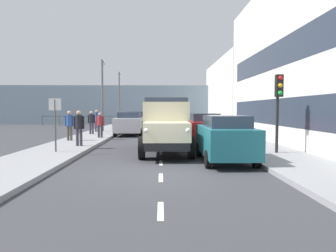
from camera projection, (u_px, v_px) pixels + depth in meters
ground_plane at (161, 140)px, 19.37m from camera, size 80.00×80.00×0.00m
sidewalk_left at (235, 139)px, 19.46m from camera, size 2.76×35.59×0.15m
sidewalk_right at (86, 139)px, 19.26m from camera, size 2.76×35.59×0.15m
road_centreline_markings at (161, 142)px, 18.00m from camera, size 0.12×30.62×0.01m
building_terrace at (336, 60)px, 16.89m from camera, size 7.10×18.07×9.30m
building_far_block at (249, 94)px, 33.75m from camera, size 7.09×15.33×7.19m
sea_horizon at (161, 105)px, 39.99m from camera, size 80.00×0.80×5.00m
seawall_railing at (161, 118)px, 36.48m from camera, size 28.08×0.08×1.20m
truck_vintage_cream at (166, 127)px, 13.23m from camera, size 2.17×5.64×2.43m
car_teal_kerbside_near at (225, 138)px, 11.35m from camera, size 1.79×4.01×1.72m
car_red_kerbside_1 at (204, 128)px, 17.04m from camera, size 1.80×4.12×1.72m
car_silver_oppositeside_0 at (129, 123)px, 22.92m from camera, size 1.98×4.10×1.72m
car_maroon_oppositeside_1 at (135, 121)px, 28.32m from camera, size 1.91×4.11×1.72m
pedestrian_with_bag at (79, 125)px, 15.03m from camera, size 0.53×0.34×1.73m
pedestrian_in_dark_coat at (69, 123)px, 17.65m from camera, size 0.53×0.34×1.70m
pedestrian_couple_a at (100, 123)px, 19.48m from camera, size 0.53×0.34×1.58m
pedestrian_couple_b at (91, 121)px, 22.18m from camera, size 0.53×0.34×1.65m
pedestrian_near_railing at (97, 119)px, 24.45m from camera, size 0.53×0.34×1.74m
traffic_light_near at (279, 96)px, 12.54m from camera, size 0.28×0.41×3.20m
lamp_post_promenade at (103, 88)px, 25.22m from camera, size 0.32×1.14×5.82m
lamp_post_far at (119, 93)px, 35.99m from camera, size 0.32×1.14×6.13m
street_sign at (55, 115)px, 12.97m from camera, size 0.50×0.07×2.25m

